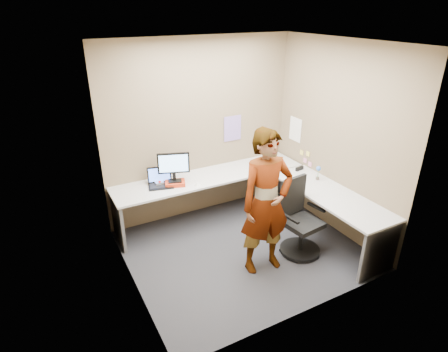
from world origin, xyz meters
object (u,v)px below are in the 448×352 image
office_chair (299,224)px  person (266,203)px  monitor (174,165)px  desk (256,193)px

office_chair → person: size_ratio=0.55×
monitor → person: (0.64, -1.36, -0.12)m
office_chair → monitor: bearing=126.2°
desk → monitor: size_ratio=6.87×
desk → office_chair: bearing=-74.2°
desk → monitor: bearing=151.6°
desk → office_chair: 0.79m
office_chair → person: (-0.59, -0.07, 0.50)m
monitor → person: person is taller
monitor → person: 1.51m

